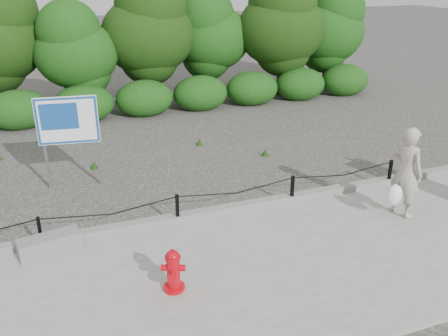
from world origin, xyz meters
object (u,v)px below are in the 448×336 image
fire_hydrant (173,271)px  advertising_sign (68,125)px  pedestrian (406,174)px  concrete_block (50,244)px

fire_hydrant → advertising_sign: advertising_sign is taller
fire_hydrant → advertising_sign: size_ratio=0.34×
fire_hydrant → pedestrian: 4.98m
fire_hydrant → pedestrian: (4.90, 0.75, 0.55)m
fire_hydrant → advertising_sign: bearing=125.0°
concrete_block → pedestrian: bearing=-8.6°
pedestrian → concrete_block: size_ratio=1.76×
fire_hydrant → concrete_block: (-1.75, 1.75, -0.18)m
fire_hydrant → concrete_block: bearing=156.4°
concrete_block → fire_hydrant: bearing=-45.0°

